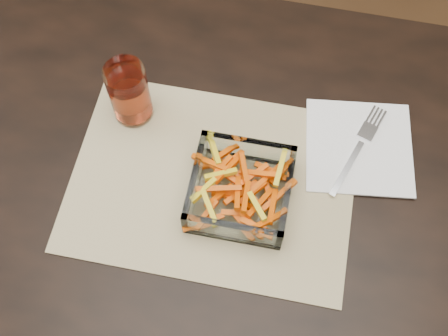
{
  "coord_description": "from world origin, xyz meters",
  "views": [
    {
      "loc": [
        0.01,
        -0.31,
        1.57
      ],
      "look_at": [
        -0.07,
        0.06,
        0.78
      ],
      "focal_mm": 45.0,
      "sensor_mm": 36.0,
      "label": 1
    }
  ],
  "objects_px": {
    "dining_table": "(255,239)",
    "tumbler": "(130,94)",
    "glass_bowl": "(240,191)",
    "fork": "(359,147)"
  },
  "relations": [
    {
      "from": "glass_bowl",
      "to": "tumbler",
      "type": "xyz_separation_m",
      "value": [
        -0.21,
        0.12,
        0.03
      ]
    },
    {
      "from": "dining_table",
      "to": "fork",
      "type": "xyz_separation_m",
      "value": [
        0.14,
        0.16,
        0.1
      ]
    },
    {
      "from": "tumbler",
      "to": "fork",
      "type": "height_order",
      "value": "tumbler"
    },
    {
      "from": "dining_table",
      "to": "glass_bowl",
      "type": "height_order",
      "value": "glass_bowl"
    },
    {
      "from": "dining_table",
      "to": "tumbler",
      "type": "xyz_separation_m",
      "value": [
        -0.24,
        0.15,
        0.14
      ]
    },
    {
      "from": "fork",
      "to": "glass_bowl",
      "type": "bearing_deg",
      "value": -125.32
    },
    {
      "from": "dining_table",
      "to": "glass_bowl",
      "type": "relative_size",
      "value": 10.49
    },
    {
      "from": "dining_table",
      "to": "fork",
      "type": "relative_size",
      "value": 8.78
    },
    {
      "from": "dining_table",
      "to": "tumbler",
      "type": "height_order",
      "value": "tumbler"
    },
    {
      "from": "glass_bowl",
      "to": "tumbler",
      "type": "distance_m",
      "value": 0.24
    }
  ]
}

